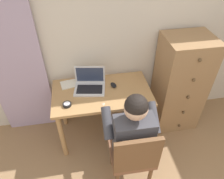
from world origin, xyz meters
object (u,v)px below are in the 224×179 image
(desk, at_px, (102,99))
(laptop, at_px, (90,84))
(desk_clock, at_px, (67,104))
(person_seated, at_px, (130,129))
(chair, at_px, (133,156))
(notebook_pad, at_px, (70,84))
(computer_mouse, at_px, (113,85))
(dresser, at_px, (179,84))

(desk, bearing_deg, laptop, 142.55)
(laptop, xyz_separation_m, desk_clock, (-0.26, -0.25, -0.04))
(person_seated, bearing_deg, desk, 111.42)
(chair, height_order, laptop, laptop)
(chair, relative_size, person_seated, 0.73)
(desk, height_order, chair, chair)
(chair, bearing_deg, desk_clock, 136.99)
(desk_clock, distance_m, notebook_pad, 0.35)
(laptop, xyz_separation_m, notebook_pad, (-0.22, 0.10, -0.05))
(laptop, xyz_separation_m, computer_mouse, (0.27, -0.02, -0.04))
(desk, relative_size, dresser, 0.88)
(desk, relative_size, computer_mouse, 11.03)
(dresser, height_order, computer_mouse, dresser)
(person_seated, xyz_separation_m, computer_mouse, (-0.06, 0.60, 0.08))
(chair, height_order, desk_clock, chair)
(laptop, distance_m, computer_mouse, 0.27)
(chair, xyz_separation_m, laptop, (-0.33, 0.80, 0.29))
(desk, bearing_deg, person_seated, -68.58)
(laptop, relative_size, computer_mouse, 3.78)
(notebook_pad, bearing_deg, computer_mouse, -24.15)
(chair, height_order, person_seated, person_seated)
(laptop, height_order, computer_mouse, laptop)
(person_seated, xyz_separation_m, desk_clock, (-0.59, 0.37, 0.07))
(dresser, relative_size, chair, 1.45)
(person_seated, bearing_deg, laptop, 117.96)
(computer_mouse, bearing_deg, notebook_pad, 151.76)
(desk_clock, bearing_deg, laptop, 43.91)
(notebook_pad, bearing_deg, chair, -69.24)
(desk_clock, relative_size, notebook_pad, 0.43)
(laptop, distance_m, desk_clock, 0.37)
(desk, distance_m, desk_clock, 0.43)
(dresser, xyz_separation_m, computer_mouse, (-0.83, -0.01, 0.11))
(chair, bearing_deg, laptop, 112.14)
(desk, distance_m, notebook_pad, 0.41)
(dresser, height_order, notebook_pad, dresser)
(desk, xyz_separation_m, person_seated, (0.21, -0.52, 0.05))
(desk, relative_size, chair, 1.28)
(chair, xyz_separation_m, notebook_pad, (-0.55, 0.90, 0.25))
(laptop, bearing_deg, notebook_pad, 156.62)
(dresser, xyz_separation_m, person_seated, (-0.78, -0.61, 0.03))
(desk, bearing_deg, computer_mouse, 26.31)
(dresser, bearing_deg, desk_clock, -169.96)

